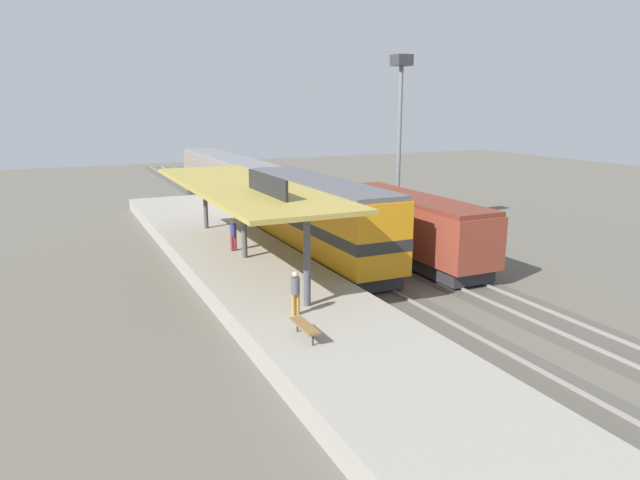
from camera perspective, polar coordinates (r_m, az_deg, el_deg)
ground_plane at (r=32.86m, az=3.67°, el=-1.99°), size 120.00×120.00×0.00m
track_near at (r=31.97m, az=0.52°, el=-2.34°), size 3.20×110.00×0.16m
track_far at (r=34.14m, az=7.51°, el=-1.44°), size 3.20×110.00×0.16m
platform at (r=30.24m, az=-7.38°, el=-2.55°), size 6.00×44.00×0.90m
station_canopy at (r=29.30m, az=-7.57°, el=5.11°), size 5.20×18.00×4.70m
platform_bench at (r=19.71m, az=-1.51°, el=-8.49°), size 0.44×1.70×0.50m
locomotive at (r=32.23m, az=-0.18°, el=2.14°), size 2.93×14.43×4.44m
passenger_carriage_single at (r=48.96m, az=-9.09°, el=5.72°), size 2.90×20.00×4.24m
freight_car at (r=32.56m, az=8.92°, el=1.30°), size 2.80×12.00×3.54m
light_mast at (r=38.99m, az=7.91°, el=12.82°), size 1.10×1.10×11.70m
person_waiting at (r=21.64m, az=-2.45°, el=-5.03°), size 0.34×0.34×1.71m
person_walking at (r=31.37m, az=-8.55°, el=0.64°), size 0.34×0.34×1.71m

